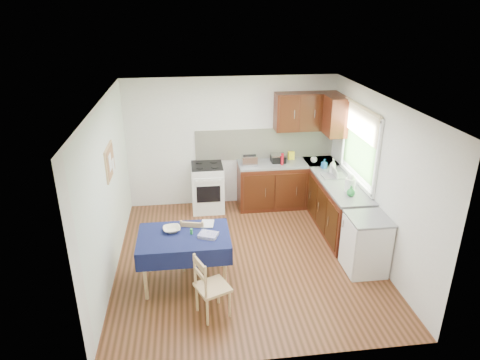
{
  "coord_description": "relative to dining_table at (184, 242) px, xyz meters",
  "views": [
    {
      "loc": [
        -0.83,
        -5.71,
        3.75
      ],
      "look_at": [
        -0.06,
        0.32,
        1.2
      ],
      "focal_mm": 32.0,
      "sensor_mm": 36.0,
      "label": 1
    }
  ],
  "objects": [
    {
      "name": "chair_far",
      "position": [
        0.15,
        0.33,
        -0.21
      ],
      "size": [
        0.46,
        0.46,
        0.86
      ],
      "rotation": [
        0.0,
        0.0,
        2.89
      ],
      "color": "tan",
      "rests_on": "ground"
    },
    {
      "name": "splashback",
      "position": [
        1.6,
        2.6,
        0.54
      ],
      "size": [
        2.7,
        0.02,
        0.6
      ],
      "primitive_type": "cube",
      "color": "#EBE4C7",
      "rests_on": "wall_back"
    },
    {
      "name": "cup",
      "position": [
        2.49,
        2.24,
        0.29
      ],
      "size": [
        0.14,
        0.14,
        0.1
      ],
      "primitive_type": "imported",
      "rotation": [
        0.0,
        0.0,
        0.17
      ],
      "color": "silver",
      "rests_on": "worktop_back"
    },
    {
      "name": "spice_jar",
      "position": [
        0.11,
        0.02,
        0.14
      ],
      "size": [
        0.04,
        0.04,
        0.08
      ],
      "primitive_type": "cylinder",
      "color": "green",
      "rests_on": "dining_table"
    },
    {
      "name": "soap_bottle_b",
      "position": [
        2.59,
        1.91,
        0.33
      ],
      "size": [
        0.1,
        0.1,
        0.18
      ],
      "primitive_type": "imported",
      "rotation": [
        0.0,
        0.0,
        1.92
      ],
      "color": "#1F66B5",
      "rests_on": "worktop_right"
    },
    {
      "name": "sandwich_press",
      "position": [
        1.82,
        2.35,
        0.32
      ],
      "size": [
        0.27,
        0.24,
        0.16
      ],
      "rotation": [
        0.0,
        0.0,
        -0.42
      ],
      "color": "black",
      "rests_on": "worktop_back"
    },
    {
      "name": "floor",
      "position": [
        0.95,
        0.51,
        -0.66
      ],
      "size": [
        4.2,
        4.2,
        0.0
      ],
      "primitive_type": "plane",
      "color": "#452912",
      "rests_on": "ground"
    },
    {
      "name": "wall_back",
      "position": [
        0.95,
        2.61,
        0.59
      ],
      "size": [
        4.0,
        0.02,
        2.5
      ],
      "primitive_type": "cube",
      "color": "silver",
      "rests_on": "ground"
    },
    {
      "name": "tea_towel",
      "position": [
        0.33,
        -0.08,
        0.13
      ],
      "size": [
        0.31,
        0.28,
        0.04
      ],
      "primitive_type": "cube",
      "rotation": [
        0.0,
        0.0,
        -0.4
      ],
      "color": "navy",
      "rests_on": "dining_table"
    },
    {
      "name": "dining_table",
      "position": [
        0.0,
        0.0,
        0.0
      ],
      "size": [
        1.27,
        0.86,
        0.77
      ],
      "rotation": [
        0.0,
        0.0,
        0.2
      ],
      "color": "#0E0E39",
      "rests_on": "ground"
    },
    {
      "name": "corkboard",
      "position": [
        -1.02,
        0.81,
        0.94
      ],
      "size": [
        0.04,
        0.62,
        0.47
      ],
      "color": "tan",
      "rests_on": "wall_left"
    },
    {
      "name": "soap_bottle_a",
      "position": [
        2.66,
        1.63,
        0.38
      ],
      "size": [
        0.12,
        0.12,
        0.28
      ],
      "primitive_type": "imported",
      "rotation": [
        0.0,
        0.0,
        0.11
      ],
      "color": "white",
      "rests_on": "worktop_right"
    },
    {
      "name": "upper_cabinets",
      "position": [
        2.48,
        2.31,
        1.19
      ],
      "size": [
        1.2,
        0.85,
        0.7
      ],
      "color": "black",
      "rests_on": "wall_back"
    },
    {
      "name": "sauce_bottle",
      "position": [
        1.86,
        2.18,
        0.35
      ],
      "size": [
        0.05,
        0.05,
        0.23
      ],
      "primitive_type": "cylinder",
      "color": "#B60E1D",
      "rests_on": "worktop_back"
    },
    {
      "name": "window",
      "position": [
        2.92,
        1.21,
        0.99
      ],
      "size": [
        0.04,
        1.48,
        1.26
      ],
      "color": "#2D5121",
      "rests_on": "wall_right"
    },
    {
      "name": "kettle",
      "position": [
        2.69,
        0.87,
        0.37
      ],
      "size": [
        0.17,
        0.17,
        0.29
      ],
      "color": "white",
      "rests_on": "worktop_right"
    },
    {
      "name": "wall_left",
      "position": [
        -1.05,
        0.51,
        0.59
      ],
      "size": [
        0.02,
        4.2,
        2.5
      ],
      "primitive_type": "cube",
      "color": "white",
      "rests_on": "ground"
    },
    {
      "name": "fridge",
      "position": [
        2.65,
        -0.04,
        -0.22
      ],
      "size": [
        0.58,
        0.6,
        0.89
      ],
      "color": "white",
      "rests_on": "ground"
    },
    {
      "name": "book",
      "position": [
        0.26,
        0.28,
        0.11
      ],
      "size": [
        0.21,
        0.27,
        0.02
      ],
      "primitive_type": "imported",
      "rotation": [
        0.0,
        0.0,
        -0.15
      ],
      "color": "white",
      "rests_on": "dining_table"
    },
    {
      "name": "stove",
      "position": [
        0.45,
        2.31,
        -0.2
      ],
      "size": [
        0.6,
        0.61,
        0.92
      ],
      "color": "white",
      "rests_on": "ground"
    },
    {
      "name": "dish_rack",
      "position": [
        2.64,
        1.5,
        0.26
      ],
      "size": [
        0.4,
        0.3,
        0.19
      ],
      "rotation": [
        0.0,
        0.0,
        0.22
      ],
      "color": "gray",
      "rests_on": "worktop_right"
    },
    {
      "name": "worktop_right",
      "position": [
        2.65,
        1.16,
        0.22
      ],
      "size": [
        0.6,
        1.7,
        0.04
      ],
      "primitive_type": "cube",
      "color": "slate",
      "rests_on": "base_cabinets"
    },
    {
      "name": "worktop_corner",
      "position": [
        2.65,
        2.31,
        0.22
      ],
      "size": [
        0.6,
        0.6,
        0.04
      ],
      "primitive_type": "cube",
      "color": "slate",
      "rests_on": "base_cabinets"
    },
    {
      "name": "yellow_packet",
      "position": [
        2.1,
        2.46,
        0.31
      ],
      "size": [
        0.13,
        0.11,
        0.15
      ],
      "primitive_type": "cube",
      "rotation": [
        0.0,
        0.0,
        0.29
      ],
      "color": "yellow",
      "rests_on": "worktop_back"
    },
    {
      "name": "wall_front",
      "position": [
        0.95,
        -1.59,
        0.59
      ],
      "size": [
        4.0,
        0.02,
        2.5
      ],
      "primitive_type": "cube",
      "color": "silver",
      "rests_on": "ground"
    },
    {
      "name": "base_cabinets",
      "position": [
        2.31,
        1.77,
        -0.23
      ],
      "size": [
        1.9,
        2.3,
        0.86
      ],
      "color": "black",
      "rests_on": "ground"
    },
    {
      "name": "worktop_back",
      "position": [
        2.0,
        2.31,
        0.22
      ],
      "size": [
        1.9,
        0.6,
        0.04
      ],
      "primitive_type": "cube",
      "color": "slate",
      "rests_on": "base_cabinets"
    },
    {
      "name": "soap_bottle_c",
      "position": [
        2.64,
        0.68,
        0.32
      ],
      "size": [
        0.13,
        0.13,
        0.17
      ],
      "primitive_type": "imported",
      "rotation": [
        0.0,
        0.0,
        3.15
      ],
      "color": "#268E3B",
      "rests_on": "worktop_right"
    },
    {
      "name": "toaster",
      "position": [
        1.24,
        2.22,
        0.34
      ],
      "size": [
        0.28,
        0.17,
        0.22
      ],
      "rotation": [
        0.0,
        0.0,
        0.04
      ],
      "color": "#B7B8BC",
      "rests_on": "worktop_back"
    },
    {
      "name": "ceiling",
      "position": [
        0.95,
        0.51,
        1.84
      ],
      "size": [
        4.0,
        4.2,
        0.02
      ],
      "primitive_type": "cube",
      "color": "white",
      "rests_on": "wall_back"
    },
    {
      "name": "wall_right",
      "position": [
        2.95,
        0.51,
        0.59
      ],
      "size": [
        0.02,
        4.2,
        2.5
      ],
      "primitive_type": "cube",
      "color": "silver",
      "rests_on": "ground"
    },
    {
      "name": "chair_near",
      "position": [
        0.3,
        -0.76,
        -0.2
      ],
      "size": [
        0.5,
        0.5,
        0.87
      ],
      "rotation": [
        0.0,
        0.0,
        1.96
      ],
      "color": "tan",
      "rests_on": "ground"
    },
    {
      "name": "plate_bowl",
      "position": [
        -0.16,
        0.13,
        0.13
      ],
      "size": [
        0.27,
        0.27,
        0.06
      ],
      "primitive_type": "imported",
      "rotation": [
        0.0,
        0.0,
        0.13
      ],
      "color": "beige",
      "rests_on": "dining_table"
    }
  ]
}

